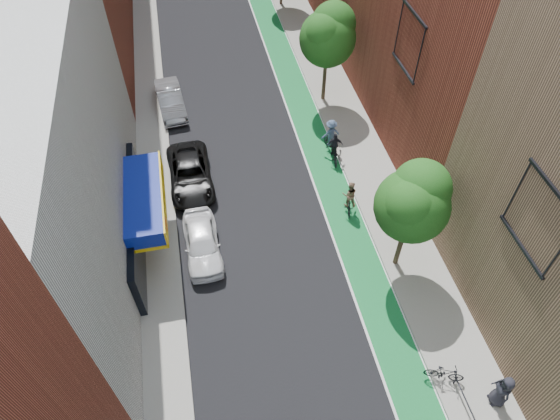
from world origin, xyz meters
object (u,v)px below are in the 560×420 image
parked_car_white (202,242)px  pedestrian (502,391)px  cyclist_lane_far (331,137)px  cyclist_lane_mid (335,151)px  cyclist_lane_near (349,199)px  parked_car_black (190,174)px  parked_car_silver (170,100)px

parked_car_white → pedestrian: (10.91, -10.16, 0.37)m
parked_car_white → cyclist_lane_far: 10.54m
parked_car_white → cyclist_lane_mid: size_ratio=2.27×
parked_car_white → cyclist_lane_near: 8.20m
cyclist_lane_near → cyclist_lane_far: bearing=-80.8°
cyclist_lane_mid → cyclist_lane_far: bearing=-81.6°
parked_car_black → cyclist_lane_near: size_ratio=2.56×
cyclist_lane_mid → pedestrian: size_ratio=1.00×
parked_car_silver → cyclist_lane_far: 11.10m
cyclist_lane_near → cyclist_lane_far: cyclist_lane_far is taller
parked_car_white → parked_car_silver: 12.36m
parked_car_black → parked_car_silver: (-0.68, 7.24, 0.03)m
cyclist_lane_far → pedestrian: size_ratio=1.12×
parked_car_white → parked_car_silver: size_ratio=0.96×
cyclist_lane_mid → cyclist_lane_near: bearing=93.4°
parked_car_silver → cyclist_lane_far: (9.30, -6.06, 0.23)m
cyclist_lane_near → parked_car_silver: bearing=-37.8°
cyclist_lane_near → cyclist_lane_far: size_ratio=0.94×
cyclist_lane_near → cyclist_lane_mid: size_ratio=1.05×
cyclist_lane_far → parked_car_black: bearing=-2.6°
cyclist_lane_near → cyclist_lane_mid: (0.36, 4.07, -0.18)m
parked_car_white → cyclist_lane_mid: cyclist_lane_mid is taller
parked_car_silver → parked_car_black: bearing=-90.1°
cyclist_lane_near → pedestrian: (2.81, -11.40, 0.23)m
pedestrian → parked_car_white: bearing=-128.9°
parked_car_black → cyclist_lane_near: 9.12m
cyclist_lane_mid → pedestrian: bearing=107.4°
cyclist_lane_far → parked_car_white: bearing=26.2°
parked_car_white → parked_car_silver: (-0.84, 12.34, 0.00)m
parked_car_black → parked_car_silver: parked_car_silver is taller
parked_car_white → parked_car_silver: bearing=92.6°
cyclist_lane_near → parked_car_black: bearing=-11.7°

